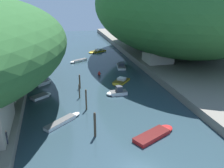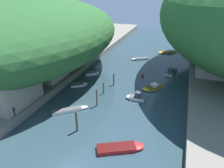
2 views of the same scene
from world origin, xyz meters
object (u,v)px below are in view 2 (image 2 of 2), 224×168
object	(u,v)px
channel_buoy_near	(143,75)
boat_small_dinghy	(172,71)
right_bank_cottage	(211,66)
boat_cabin_cruiser	(79,85)
boathouse_shed	(47,65)
boat_white_cruiser	(93,73)
person_on_quay	(14,110)
boat_near_quay	(122,148)
boat_red_skiff	(152,87)
boat_far_right_bank	(136,97)
waterfront_building	(8,79)
boat_navy_launch	(167,52)
boat_open_rowboat	(71,110)
boat_moored_right	(140,59)

from	to	relation	value
channel_buoy_near	boat_small_dinghy	bearing A→B (deg)	37.84
right_bank_cottage	boat_cabin_cruiser	xyz separation A→B (m)	(-26.35, -11.74, -3.25)
boathouse_shed	right_bank_cottage	distance (m)	35.44
boat_small_dinghy	boat_white_cruiser	bearing A→B (deg)	-146.51
person_on_quay	boat_near_quay	bearing A→B (deg)	-100.79
boat_cabin_cruiser	boat_small_dinghy	bearing A→B (deg)	92.94
boat_red_skiff	boat_far_right_bank	bearing A→B (deg)	109.39
waterfront_building	right_bank_cottage	xyz separation A→B (m)	(32.89, 24.07, -2.24)
boat_red_skiff	person_on_quay	size ratio (longest dim) A/B	2.92
boathouse_shed	boat_red_skiff	distance (m)	22.60
waterfront_building	boat_far_right_bank	xyz separation A→B (m)	(19.33, 10.38, -5.27)
waterfront_building	boat_white_cruiser	size ratio (longest dim) A/B	2.76
boat_navy_launch	channel_buoy_near	distance (m)	21.68
boathouse_shed	channel_buoy_near	distance (m)	21.57
boat_open_rowboat	right_bank_cottage	bearing A→B (deg)	92.78
boathouse_shed	boat_near_quay	xyz separation A→B (m)	(20.91, -14.82, -3.95)
boat_near_quay	boat_moored_right	bearing A→B (deg)	161.97
boat_moored_right	boat_small_dinghy	size ratio (longest dim) A/B	0.83
boat_near_quay	boat_moored_right	size ratio (longest dim) A/B	1.32
boat_open_rowboat	person_on_quay	distance (m)	9.04
waterfront_building	boat_navy_launch	distance (m)	48.54
boat_white_cruiser	boathouse_shed	bearing A→B (deg)	-80.70
boat_navy_launch	boat_far_right_bank	distance (m)	32.74
boat_white_cruiser	boat_small_dinghy	xyz separation A→B (m)	(17.86, 7.62, 0.05)
boathouse_shed	boat_open_rowboat	size ratio (longest dim) A/B	1.38
boat_navy_launch	boat_cabin_cruiser	xyz separation A→B (m)	(-15.27, -30.68, -0.02)
channel_buoy_near	right_bank_cottage	bearing A→B (deg)	9.60
boat_far_right_bank	person_on_quay	size ratio (longest dim) A/B	2.19
waterfront_building	boat_navy_launch	bearing A→B (deg)	63.12
waterfront_building	boat_white_cruiser	distance (m)	20.76
boat_near_quay	boat_far_right_bank	distance (m)	14.05
boathouse_shed	channel_buoy_near	size ratio (longest dim) A/B	7.67
waterfront_building	boat_white_cruiser	xyz separation A→B (m)	(6.78, 18.86, -5.41)
boat_navy_launch	boat_moored_right	xyz separation A→B (m)	(-6.73, -9.64, 0.01)
boat_far_right_bank	boat_navy_launch	bearing A→B (deg)	-5.89
boat_cabin_cruiser	boat_far_right_bank	bearing A→B (deg)	46.23
person_on_quay	boat_small_dinghy	bearing A→B (deg)	-45.30
channel_buoy_near	person_on_quay	size ratio (longest dim) A/B	0.59
right_bank_cottage	boat_open_rowboat	size ratio (longest dim) A/B	1.15
boat_navy_launch	boat_red_skiff	size ratio (longest dim) A/B	1.20
boat_white_cruiser	boat_far_right_bank	distance (m)	15.15
boat_white_cruiser	boat_red_skiff	size ratio (longest dim) A/B	0.71
channel_buoy_near	boat_red_skiff	bearing A→B (deg)	-59.95
boat_small_dinghy	channel_buoy_near	xyz separation A→B (m)	(-6.26, -4.86, 0.00)
boat_navy_launch	boat_cabin_cruiser	world-z (taller)	boat_navy_launch
boat_moored_right	boat_red_skiff	xyz separation A→B (m)	(6.51, -17.31, -0.00)
waterfront_building	boat_small_dinghy	size ratio (longest dim) A/B	1.63
boat_white_cruiser	channel_buoy_near	distance (m)	11.92
boat_far_right_bank	boat_near_quay	bearing A→B (deg)	-175.64
waterfront_building	boathouse_shed	bearing A→B (deg)	90.66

